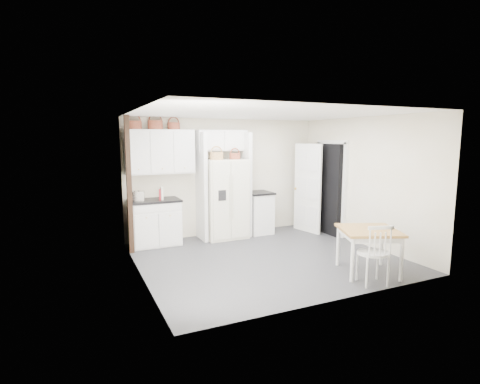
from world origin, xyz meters
name	(u,v)px	position (x,y,z in m)	size (l,w,h in m)	color
floor	(266,258)	(0.00, 0.00, 0.00)	(4.50, 4.50, 0.00)	#353535
ceiling	(268,114)	(0.00, 0.00, 2.60)	(4.50, 4.50, 0.00)	white
wall_back	(225,177)	(0.00, 2.00, 1.30)	(4.50, 4.50, 0.00)	beige
wall_left	(139,196)	(-2.25, 0.00, 1.30)	(4.00, 4.00, 0.00)	beige
wall_right	(364,182)	(2.25, 0.00, 1.30)	(4.00, 4.00, 0.00)	beige
refrigerator	(224,199)	(-0.15, 1.66, 0.86)	(0.89, 0.72, 1.73)	silver
base_cab_left	(155,223)	(-1.67, 1.70, 0.45)	(0.97, 0.61, 0.90)	white
base_cab_right	(258,213)	(0.71, 1.70, 0.46)	(0.52, 0.63, 0.92)	white
dining_table	(368,251)	(1.12, -1.37, 0.36)	(0.88, 0.88, 0.73)	olive
windsor_chair	(373,253)	(0.85, -1.75, 0.48)	(0.47, 0.43, 0.96)	white
counter_left	(154,201)	(-1.67, 1.70, 0.92)	(1.01, 0.66, 0.04)	black
counter_right	(258,193)	(0.71, 1.70, 0.94)	(0.56, 0.67, 0.04)	black
toaster	(137,196)	(-2.03, 1.60, 1.05)	(0.30, 0.17, 0.21)	silver
cookbook_red	(160,195)	(-1.57, 1.62, 1.05)	(0.03, 0.14, 0.21)	#B21E2B
cookbook_cream	(162,193)	(-1.53, 1.62, 1.07)	(0.04, 0.18, 0.26)	silver
basket_upper_a	(134,125)	(-1.99, 1.83, 2.43)	(0.29, 0.29, 0.16)	brown
basket_upper_b	(155,125)	(-1.57, 1.83, 2.44)	(0.30, 0.30, 0.18)	brown
basket_upper_c	(174,126)	(-1.20, 1.83, 2.42)	(0.25, 0.25, 0.15)	brown
basket_fridge_a	(216,156)	(-0.36, 1.56, 1.80)	(0.29, 0.29, 0.15)	brown
basket_fridge_b	(235,156)	(0.06, 1.56, 1.79)	(0.24, 0.24, 0.13)	brown
upper_cabinet	(160,152)	(-1.50, 1.83, 1.90)	(1.40, 0.34, 0.90)	white
bridge_cabinet	(221,141)	(-0.15, 1.83, 2.12)	(1.12, 0.34, 0.45)	white
fridge_panel_left	(201,187)	(-0.66, 1.70, 1.15)	(0.08, 0.60, 2.30)	white
fridge_panel_right	(245,184)	(0.36, 1.70, 1.15)	(0.08, 0.60, 2.30)	white
trim_post	(129,185)	(-2.20, 1.35, 1.30)	(0.09, 0.09, 2.60)	black
doorway_void	(329,189)	(2.16, 1.00, 1.02)	(0.18, 0.85, 2.05)	black
door_slab	(307,188)	(1.80, 1.33, 1.02)	(0.80, 0.04, 2.05)	white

